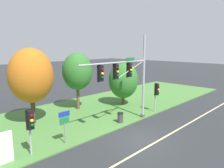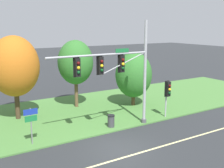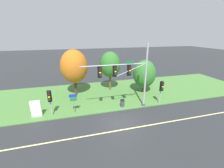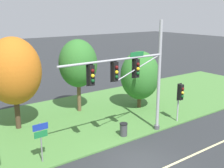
% 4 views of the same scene
% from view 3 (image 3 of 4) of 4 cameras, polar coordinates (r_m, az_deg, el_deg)
% --- Properties ---
extents(ground_plane, '(160.00, 160.00, 0.00)m').
position_cam_3_polar(ground_plane, '(16.46, 3.28, -14.55)').
color(ground_plane, '#282B2D').
extents(lane_stripe, '(36.00, 0.16, 0.01)m').
position_cam_3_polar(lane_stripe, '(15.53, 4.76, -16.87)').
color(lane_stripe, beige).
rests_on(lane_stripe, ground).
extents(grass_verge, '(48.00, 11.50, 0.10)m').
position_cam_3_polar(grass_verge, '(23.49, -3.15, -3.69)').
color(grass_verge, '#477A38').
rests_on(grass_verge, ground).
extents(traffic_signal_mast, '(7.96, 0.49, 7.94)m').
position_cam_3_polar(traffic_signal_mast, '(17.53, 5.98, 3.92)').
color(traffic_signal_mast, '#9EA0A5').
rests_on(traffic_signal_mast, grass_verge).
extents(pedestrian_signal_near_kerb, '(0.46, 0.55, 3.06)m').
position_cam_3_polar(pedestrian_signal_near_kerb, '(17.79, -22.71, -4.95)').
color(pedestrian_signal_near_kerb, '#9EA0A5').
rests_on(pedestrian_signal_near_kerb, grass_verge).
extents(pedestrian_signal_further_along, '(0.46, 0.55, 3.10)m').
position_cam_3_polar(pedestrian_signal_further_along, '(20.40, 18.40, -1.34)').
color(pedestrian_signal_further_along, '#9EA0A5').
rests_on(pedestrian_signal_further_along, grass_verge).
extents(route_sign_post, '(0.91, 0.08, 2.42)m').
position_cam_3_polar(route_sign_post, '(17.88, -14.48, -5.94)').
color(route_sign_post, slate).
rests_on(route_sign_post, grass_verge).
extents(tree_nearest_road, '(3.90, 3.90, 6.79)m').
position_cam_3_polar(tree_nearest_road, '(22.48, -14.28, 6.44)').
color(tree_nearest_road, '#423021').
rests_on(tree_nearest_road, grass_verge).
extents(tree_left_of_mast, '(3.26, 3.26, 6.25)m').
position_cam_3_polar(tree_left_of_mast, '(23.88, -0.75, 7.39)').
color(tree_left_of_mast, brown).
rests_on(tree_left_of_mast, grass_verge).
extents(tree_behind_signpost, '(3.46, 3.46, 5.13)m').
position_cam_3_polar(tree_behind_signpost, '(23.70, 12.23, 3.81)').
color(tree_behind_signpost, '#4C3823').
rests_on(tree_behind_signpost, grass_verge).
extents(info_kiosk, '(1.10, 0.24, 1.90)m').
position_cam_3_polar(info_kiosk, '(18.93, -26.97, -8.39)').
color(info_kiosk, silver).
rests_on(info_kiosk, grass_verge).
extents(trash_bin, '(0.56, 0.56, 0.93)m').
position_cam_3_polar(trash_bin, '(19.31, 3.97, -7.24)').
color(trash_bin, '#38383D').
rests_on(trash_bin, grass_verge).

